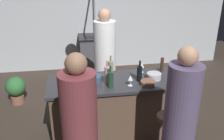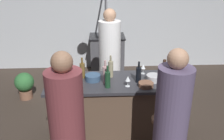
{
  "view_description": "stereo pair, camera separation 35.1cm",
  "coord_description": "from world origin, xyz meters",
  "px_view_note": "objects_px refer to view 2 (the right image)",
  "views": [
    {
      "loc": [
        -0.51,
        -3.06,
        2.36
      ],
      "look_at": [
        0.0,
        0.15,
        1.0
      ],
      "focal_mm": 39.93,
      "sensor_mm": 36.0,
      "label": 1
    },
    {
      "loc": [
        -0.16,
        -3.09,
        2.36
      ],
      "look_at": [
        0.0,
        0.15,
        1.0
      ],
      "focal_mm": 39.93,
      "sensor_mm": 36.0,
      "label": 2
    }
  ],
  "objects_px": {
    "guest_right": "(170,130)",
    "potted_plant": "(25,84)",
    "wine_bottle_amber": "(82,70)",
    "stove_range": "(107,54)",
    "wine_glass_near_left_guest": "(75,79)",
    "pepper_mill": "(164,67)",
    "wine_glass_near_right_guest": "(128,79)",
    "wine_bottle_dark": "(138,74)",
    "wine_bottle_rose": "(105,75)",
    "guest_left": "(68,136)",
    "mixing_bowl_blue": "(93,78)",
    "mixing_bowl_steel": "(154,78)",
    "mixing_bowl_wooden": "(146,85)",
    "chef": "(110,63)",
    "wine_bottle_green": "(108,79)",
    "wine_bottle_white": "(111,69)",
    "bar_stool_right": "(160,140)",
    "wine_glass_by_chef": "(143,67)"
  },
  "relations": [
    {
      "from": "chef",
      "to": "wine_bottle_green",
      "type": "distance_m",
      "value": 1.13
    },
    {
      "from": "pepper_mill",
      "to": "wine_bottle_amber",
      "type": "xyz_separation_m",
      "value": [
        -1.18,
        -0.1,
        0.01
      ]
    },
    {
      "from": "bar_stool_right",
      "to": "mixing_bowl_blue",
      "type": "xyz_separation_m",
      "value": [
        -0.83,
        0.65,
        0.57
      ]
    },
    {
      "from": "wine_glass_by_chef",
      "to": "guest_right",
      "type": "bearing_deg",
      "value": -85.31
    },
    {
      "from": "bar_stool_right",
      "to": "wine_bottle_amber",
      "type": "relative_size",
      "value": 2.27
    },
    {
      "from": "wine_bottle_rose",
      "to": "mixing_bowl_steel",
      "type": "height_order",
      "value": "wine_bottle_rose"
    },
    {
      "from": "pepper_mill",
      "to": "bar_stool_right",
      "type": "bearing_deg",
      "value": -103.51
    },
    {
      "from": "wine_bottle_amber",
      "to": "wine_bottle_rose",
      "type": "bearing_deg",
      "value": -32.96
    },
    {
      "from": "wine_glass_by_chef",
      "to": "stove_range",
      "type": "bearing_deg",
      "value": 101.63
    },
    {
      "from": "guest_left",
      "to": "mixing_bowl_blue",
      "type": "bearing_deg",
      "value": 77.38
    },
    {
      "from": "potted_plant",
      "to": "mixing_bowl_steel",
      "type": "height_order",
      "value": "mixing_bowl_steel"
    },
    {
      "from": "stove_range",
      "to": "wine_bottle_green",
      "type": "distance_m",
      "value": 2.7
    },
    {
      "from": "stove_range",
      "to": "wine_glass_near_left_guest",
      "type": "height_order",
      "value": "wine_glass_near_left_guest"
    },
    {
      "from": "guest_right",
      "to": "potted_plant",
      "type": "height_order",
      "value": "guest_right"
    },
    {
      "from": "guest_right",
      "to": "wine_bottle_rose",
      "type": "distance_m",
      "value": 1.14
    },
    {
      "from": "chef",
      "to": "guest_right",
      "type": "distance_m",
      "value": 1.96
    },
    {
      "from": "wine_bottle_rose",
      "to": "mixing_bowl_blue",
      "type": "bearing_deg",
      "value": 147.66
    },
    {
      "from": "pepper_mill",
      "to": "wine_bottle_white",
      "type": "bearing_deg",
      "value": -173.59
    },
    {
      "from": "wine_bottle_amber",
      "to": "wine_glass_near_right_guest",
      "type": "bearing_deg",
      "value": -27.19
    },
    {
      "from": "wine_bottle_amber",
      "to": "wine_bottle_dark",
      "type": "distance_m",
      "value": 0.78
    },
    {
      "from": "guest_left",
      "to": "wine_bottle_amber",
      "type": "bearing_deg",
      "value": 85.57
    },
    {
      "from": "wine_bottle_rose",
      "to": "wine_bottle_dark",
      "type": "distance_m",
      "value": 0.45
    },
    {
      "from": "stove_range",
      "to": "chef",
      "type": "xyz_separation_m",
      "value": [
        -0.0,
        -1.53,
        0.36
      ]
    },
    {
      "from": "guest_left",
      "to": "potted_plant",
      "type": "xyz_separation_m",
      "value": [
        -1.1,
        2.24,
        -0.48
      ]
    },
    {
      "from": "pepper_mill",
      "to": "mixing_bowl_steel",
      "type": "relative_size",
      "value": 1.03
    },
    {
      "from": "wine_glass_by_chef",
      "to": "mixing_bowl_wooden",
      "type": "relative_size",
      "value": 0.74
    },
    {
      "from": "wine_glass_by_chef",
      "to": "mixing_bowl_wooden",
      "type": "xyz_separation_m",
      "value": [
        -0.03,
        -0.43,
        -0.08
      ]
    },
    {
      "from": "bar_stool_right",
      "to": "wine_bottle_dark",
      "type": "relative_size",
      "value": 2.31
    },
    {
      "from": "wine_bottle_white",
      "to": "bar_stool_right",
      "type": "bearing_deg",
      "value": -52.7
    },
    {
      "from": "pepper_mill",
      "to": "wine_bottle_amber",
      "type": "relative_size",
      "value": 0.7
    },
    {
      "from": "wine_bottle_green",
      "to": "wine_glass_by_chef",
      "type": "bearing_deg",
      "value": 38.21
    },
    {
      "from": "mixing_bowl_blue",
      "to": "wine_bottle_rose",
      "type": "bearing_deg",
      "value": -32.34
    },
    {
      "from": "guest_left",
      "to": "mixing_bowl_blue",
      "type": "distance_m",
      "value": 1.08
    },
    {
      "from": "potted_plant",
      "to": "mixing_bowl_wooden",
      "type": "distance_m",
      "value": 2.56
    },
    {
      "from": "guest_right",
      "to": "mixing_bowl_blue",
      "type": "relative_size",
      "value": 7.88
    },
    {
      "from": "stove_range",
      "to": "wine_glass_near_left_guest",
      "type": "bearing_deg",
      "value": -100.88
    },
    {
      "from": "mixing_bowl_steel",
      "to": "potted_plant",
      "type": "bearing_deg",
      "value": 150.14
    },
    {
      "from": "guest_right",
      "to": "wine_bottle_amber",
      "type": "bearing_deg",
      "value": 131.5
    },
    {
      "from": "wine_glass_near_left_guest",
      "to": "mixing_bowl_steel",
      "type": "xyz_separation_m",
      "value": [
        1.06,
        0.12,
        -0.06
      ]
    },
    {
      "from": "potted_plant",
      "to": "wine_bottle_rose",
      "type": "distance_m",
      "value": 2.12
    },
    {
      "from": "wine_bottle_dark",
      "to": "mixing_bowl_blue",
      "type": "height_order",
      "value": "wine_bottle_dark"
    },
    {
      "from": "stove_range",
      "to": "mixing_bowl_steel",
      "type": "distance_m",
      "value": 2.58
    },
    {
      "from": "guest_right",
      "to": "wine_bottle_rose",
      "type": "bearing_deg",
      "value": 126.28
    },
    {
      "from": "wine_bottle_dark",
      "to": "mixing_bowl_wooden",
      "type": "bearing_deg",
      "value": -61.56
    },
    {
      "from": "wine_bottle_amber",
      "to": "mixing_bowl_steel",
      "type": "bearing_deg",
      "value": -8.85
    },
    {
      "from": "guest_left",
      "to": "wine_bottle_white",
      "type": "relative_size",
      "value": 5.23
    },
    {
      "from": "wine_bottle_green",
      "to": "wine_bottle_white",
      "type": "height_order",
      "value": "wine_bottle_white"
    },
    {
      "from": "stove_range",
      "to": "wine_glass_near_right_guest",
      "type": "relative_size",
      "value": 6.1
    },
    {
      "from": "potted_plant",
      "to": "mixing_bowl_blue",
      "type": "xyz_separation_m",
      "value": [
        1.34,
        -1.19,
        0.64
      ]
    },
    {
      "from": "pepper_mill",
      "to": "mixing_bowl_wooden",
      "type": "relative_size",
      "value": 1.06
    }
  ]
}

